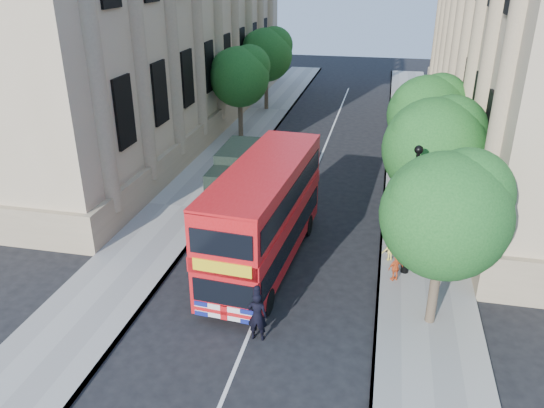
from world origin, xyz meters
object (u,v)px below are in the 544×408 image
Objects in this scene: double_decker_bus at (265,213)px; woman_pedestrian at (391,235)px; police_constable at (257,316)px; lamp_post at (411,217)px; box_van at (241,180)px.

double_decker_bus is 5.41m from woman_pedestrian.
woman_pedestrian is (4.07, 6.48, 0.04)m from police_constable.
lamp_post is 2.96× the size of police_constable.
woman_pedestrian is at bearing -24.95° from box_van.
double_decker_bus is 5.73m from box_van.
lamp_post is at bearing -135.16° from police_constable.
woman_pedestrian is (7.30, -3.29, -0.52)m from box_van.
box_van is at bearing -29.24° from woman_pedestrian.
box_van reaches higher than police_constable.
double_decker_bus is at bearing -65.60° from box_van.
lamp_post is 7.04m from police_constable.
lamp_post reaches higher than double_decker_bus.
lamp_post reaches higher than woman_pedestrian.
double_decker_bus is 5.23× the size of police_constable.
woman_pedestrian is (4.90, 1.84, -1.38)m from double_decker_bus.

